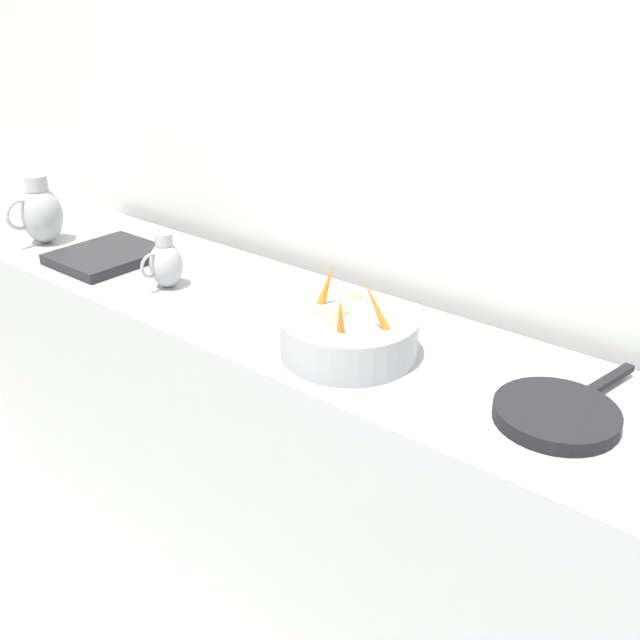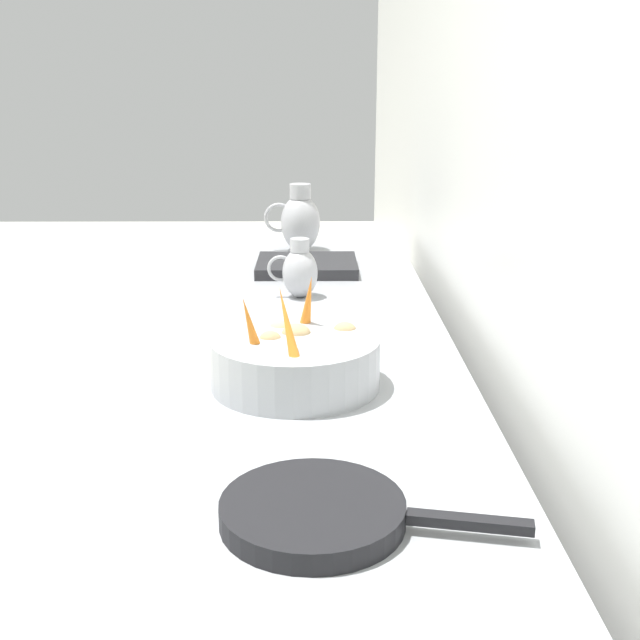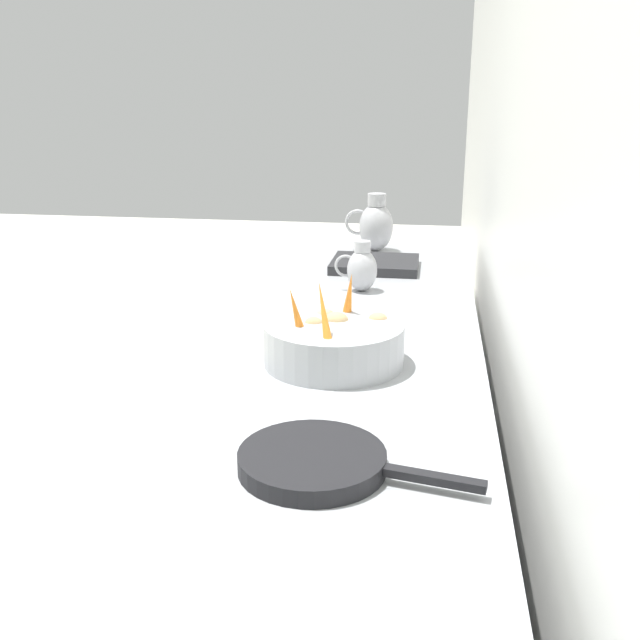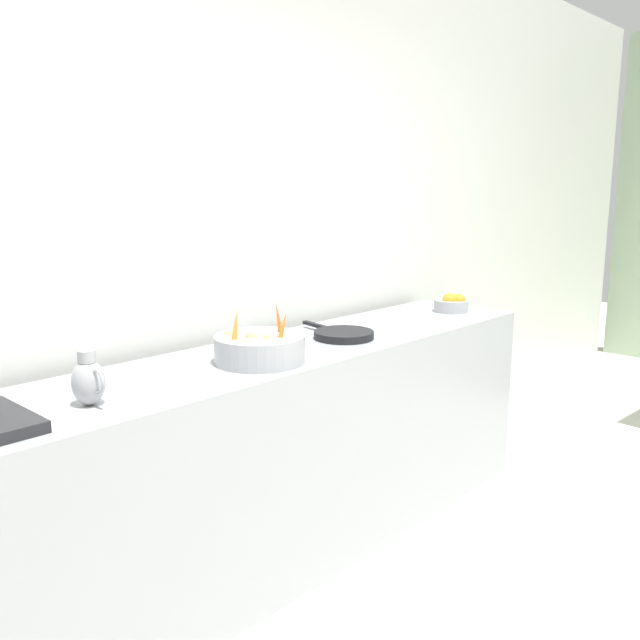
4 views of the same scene
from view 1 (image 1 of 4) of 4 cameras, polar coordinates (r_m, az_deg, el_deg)
name	(u,v)px [view 1 (image 1 of 4)]	position (r m, az deg, el deg)	size (l,w,h in m)	color
prep_counter	(373,486)	(2.15, 4.31, -13.22)	(0.61, 3.30, 0.93)	#9EA0A5
vegetable_colander	(348,335)	(1.83, 2.31, -1.18)	(0.36, 0.36, 0.24)	#9EA0A5
metal_pitcher_tall	(41,213)	(2.83, -21.61, 8.03)	(0.21, 0.15, 0.25)	#A3A3A8
metal_pitcher_short	(166,263)	(2.29, -12.36, 4.51)	(0.15, 0.11, 0.18)	#A3A3A8
counter_sink_basin	(107,256)	(2.59, -16.79, 4.98)	(0.34, 0.30, 0.04)	#232326
skillet_on_counter	(557,413)	(1.66, 18.61, -7.16)	(0.45, 0.27, 0.03)	black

